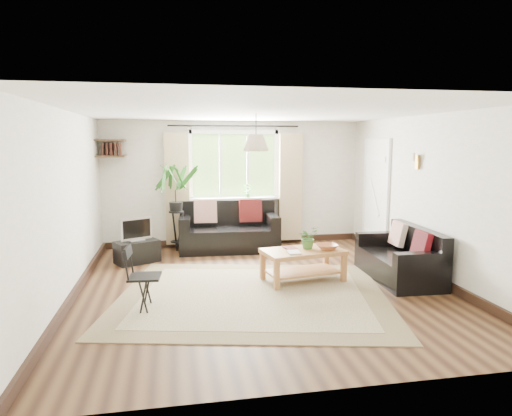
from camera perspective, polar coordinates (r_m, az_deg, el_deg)
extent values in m
plane|color=black|center=(6.48, 0.65, -9.74)|extent=(5.50, 5.50, 0.00)
plane|color=white|center=(6.17, 0.69, 11.96)|extent=(5.50, 5.50, 0.00)
cube|color=beige|center=(8.91, -2.76, 3.10)|extent=(5.00, 0.02, 2.40)
cube|color=beige|center=(3.59, 9.22, -4.77)|extent=(5.00, 0.02, 2.40)
cube|color=beige|center=(6.23, -22.49, 0.24)|extent=(0.02, 5.50, 2.40)
cube|color=beige|center=(7.13, 20.80, 1.27)|extent=(0.02, 5.50, 2.40)
cube|color=beige|center=(6.10, -0.42, -10.81)|extent=(4.01, 3.63, 0.02)
cube|color=silver|center=(8.62, 14.73, 1.33)|extent=(0.06, 0.96, 2.06)
imported|color=#356227|center=(6.66, 6.53, -3.66)|extent=(0.38, 0.36, 0.33)
imported|color=#A45E38|center=(6.66, 8.88, -4.82)|extent=(0.33, 0.33, 0.08)
imported|color=silver|center=(6.39, 3.97, -5.56)|extent=(0.18, 0.24, 0.02)
imported|color=brown|center=(6.62, 3.65, -5.06)|extent=(0.20, 0.24, 0.02)
cube|color=black|center=(7.90, -14.64, -5.30)|extent=(0.79, 0.66, 0.37)
imported|color=#2D6023|center=(8.84, -1.04, 2.19)|extent=(0.14, 0.10, 0.27)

